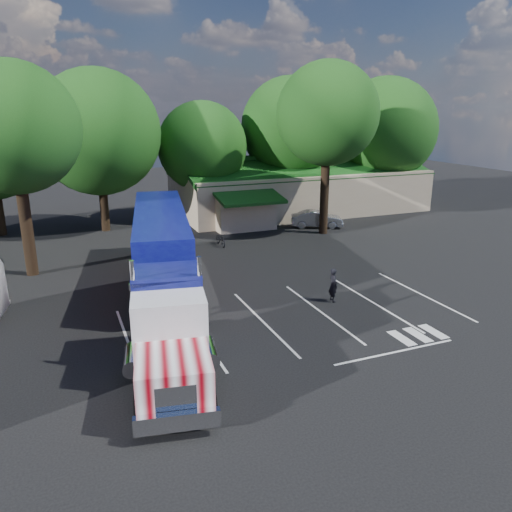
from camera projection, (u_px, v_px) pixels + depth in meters
name	position (u px, v px, depth m)	size (l,w,h in m)	color
ground	(224.00, 283.00, 29.50)	(120.00, 120.00, 0.00)	black
event_hall	(297.00, 188.00, 49.63)	(24.20, 14.12, 5.55)	#BBA88B
tree_row_c	(98.00, 133.00, 39.77)	(10.00, 10.00, 13.05)	black
tree_row_d	(202.00, 147.00, 44.59)	(8.00, 8.00, 10.60)	black
tree_row_e	(291.00, 128.00, 47.85)	(9.60, 9.60, 12.90)	black
tree_row_f	(385.00, 130.00, 50.48)	(10.40, 10.40, 13.00)	black
tree_near_left	(13.00, 129.00, 28.51)	(7.60, 7.60, 12.65)	black
tree_near_right	(328.00, 114.00, 38.48)	(8.00, 8.00, 13.50)	black
semi_truck	(163.00, 255.00, 25.99)	(6.57, 22.07, 4.60)	black
woman	(333.00, 285.00, 26.48)	(0.67, 0.44, 1.84)	black
bicycle	(221.00, 239.00, 37.35)	(0.69, 1.97, 1.03)	black
silver_sedan	(317.00, 219.00, 42.94)	(1.53, 4.39, 1.45)	#929599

